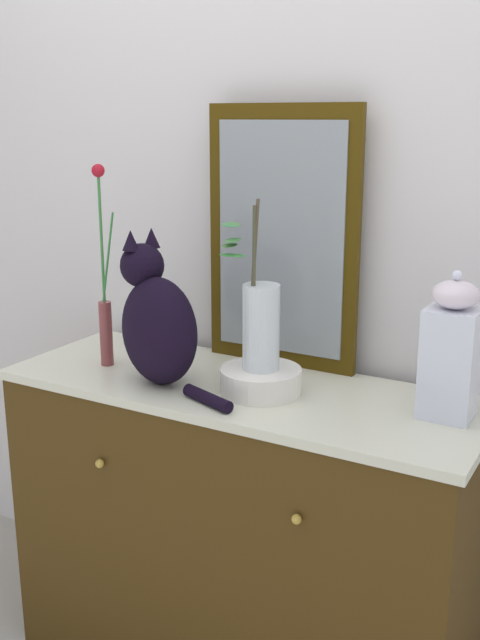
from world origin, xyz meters
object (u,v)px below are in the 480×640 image
(sideboard, at_px, (240,533))
(vase_slim_green, at_px, (105,304))
(cat_sitting, at_px, (157,323))
(bowl_porcelain, at_px, (261,380))
(mirror_leaning, at_px, (282,239))
(jar_lidded_porcelain, at_px, (451,352))
(vase_glass_clear, at_px, (260,323))

(sideboard, xyz_separation_m, vase_slim_green, (-0.42, -0.04, 0.63))
(cat_sitting, distance_m, bowl_porcelain, 0.31)
(bowl_porcelain, bearing_deg, mirror_leaning, 104.92)
(mirror_leaning, bearing_deg, jar_lidded_porcelain, -16.83)
(vase_slim_green, distance_m, jar_lidded_porcelain, 0.96)
(sideboard, xyz_separation_m, vase_glass_clear, (0.07, -0.02, 0.63))
(mirror_leaning, xyz_separation_m, jar_lidded_porcelain, (0.53, -0.16, -0.20))
(mirror_leaning, distance_m, jar_lidded_porcelain, 0.59)
(cat_sitting, bearing_deg, vase_glass_clear, 13.39)
(mirror_leaning, xyz_separation_m, cat_sitting, (-0.21, -0.31, -0.20))
(vase_glass_clear, bearing_deg, jar_lidded_porcelain, 10.04)
(cat_sitting, relative_size, bowl_porcelain, 2.03)
(jar_lidded_porcelain, bearing_deg, vase_glass_clear, -169.96)
(vase_glass_clear, distance_m, jar_lidded_porcelain, 0.47)
(sideboard, xyz_separation_m, jar_lidded_porcelain, (0.54, 0.06, 0.61))
(vase_glass_clear, height_order, jar_lidded_porcelain, vase_glass_clear)
(mirror_leaning, xyz_separation_m, bowl_porcelain, (0.06, -0.24, -0.33))
(jar_lidded_porcelain, bearing_deg, vase_slim_green, -173.98)
(bowl_porcelain, bearing_deg, jar_lidded_porcelain, 9.96)
(bowl_porcelain, bearing_deg, sideboard, 162.79)
(sideboard, relative_size, cat_sitting, 3.04)
(vase_slim_green, height_order, vase_glass_clear, vase_slim_green)
(bowl_porcelain, xyz_separation_m, vase_glass_clear, (-0.00, -0.00, 0.16))
(bowl_porcelain, xyz_separation_m, jar_lidded_porcelain, (0.46, 0.08, 0.13))
(sideboard, relative_size, bowl_porcelain, 6.16)
(sideboard, distance_m, cat_sitting, 0.65)
(vase_slim_green, relative_size, jar_lidded_porcelain, 1.60)
(bowl_porcelain, relative_size, jar_lidded_porcelain, 0.60)
(bowl_porcelain, height_order, jar_lidded_porcelain, jar_lidded_porcelain)
(sideboard, bearing_deg, vase_glass_clear, -18.69)
(sideboard, xyz_separation_m, mirror_leaning, (0.01, 0.22, 0.81))
(cat_sitting, relative_size, vase_glass_clear, 1.00)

